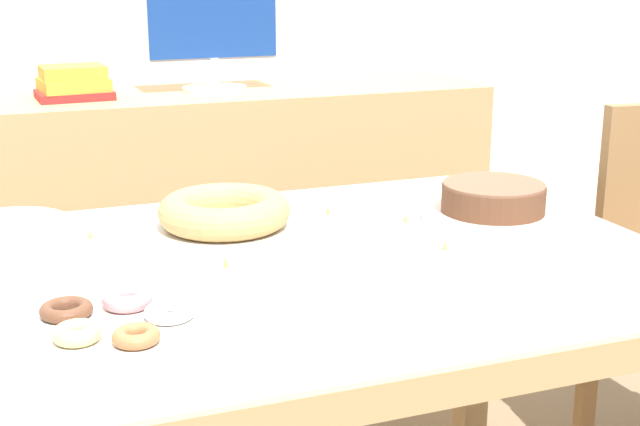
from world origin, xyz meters
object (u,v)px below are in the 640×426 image
cake_chocolate_round (493,202)px  tealight_centre (405,225)px  tealight_near_front (445,253)px  tealight_left_edge (328,217)px  computer_monitor (213,30)px  pastry_platter (115,325)px  tealight_near_cakes (226,271)px  tealight_right_edge (90,241)px  book_stack (74,83)px  cake_golden_bundt (224,214)px  plate_stack (10,246)px

cake_chocolate_round → tealight_centre: cake_chocolate_round is taller
tealight_near_front → tealight_left_edge: same height
computer_monitor → pastry_platter: (-0.53, -1.46, -0.31)m
tealight_centre → tealight_near_cakes: bearing=-161.4°
computer_monitor → tealight_right_edge: size_ratio=10.60×
computer_monitor → cake_chocolate_round: bearing=-73.8°
book_stack → tealight_right_edge: book_stack is taller
tealight_near_front → tealight_right_edge: bearing=153.2°
book_stack → cake_golden_bundt: book_stack is taller
cake_golden_bundt → tealight_left_edge: size_ratio=7.55×
computer_monitor → cake_chocolate_round: computer_monitor is taller
pastry_platter → tealight_near_cakes: pastry_platter is taller
tealight_right_edge → tealight_near_front: same height
computer_monitor → cake_golden_bundt: computer_monitor is taller
computer_monitor → tealight_near_front: 1.37m
tealight_right_edge → tealight_centre: same height
book_stack → pastry_platter: (-0.10, -1.46, -0.17)m
cake_golden_bundt → pastry_platter: size_ratio=0.86×
pastry_platter → tealight_near_front: (0.63, 0.13, -0.00)m
plate_stack → tealight_near_cakes: bearing=-25.3°
plate_stack → tealight_near_cakes: plate_stack is taller
cake_golden_bundt → tealight_right_edge: cake_golden_bundt is taller
cake_golden_bundt → pastry_platter: 0.52m
computer_monitor → plate_stack: computer_monitor is taller
tealight_left_edge → cake_golden_bundt: bearing=179.1°
tealight_right_edge → tealight_near_cakes: bearing=-52.1°
book_stack → tealight_near_cakes: bearing=-84.9°
pastry_platter → tealight_centre: 0.71m
cake_golden_bundt → tealight_right_edge: size_ratio=7.55×
cake_golden_bundt → tealight_centre: (0.35, -0.11, -0.03)m
book_stack → tealight_right_edge: size_ratio=5.59×
tealight_centre → tealight_near_cakes: size_ratio=1.00×
tealight_centre → pastry_platter: bearing=-153.2°
tealight_right_edge → tealight_near_cakes: (0.20, -0.26, 0.00)m
plate_stack → tealight_near_front: (0.76, -0.21, -0.03)m
book_stack → plate_stack: size_ratio=1.07×
tealight_centre → cake_chocolate_round: bearing=4.6°
computer_monitor → tealight_left_edge: bearing=-91.2°
tealight_near_cakes → pastry_platter: bearing=-140.3°
cake_golden_bundt → tealight_right_edge: (-0.27, 0.01, -0.03)m
book_stack → cake_golden_bundt: size_ratio=0.74×
plate_stack → tealight_right_edge: plate_stack is taller
plate_stack → book_stack: bearing=78.1°
cake_golden_bundt → plate_stack: bearing=-168.1°
computer_monitor → book_stack: (-0.43, 0.00, -0.14)m
tealight_near_front → computer_monitor: bearing=94.2°
tealight_right_edge → cake_golden_bundt: bearing=-1.1°
tealight_right_edge → tealight_centre: bearing=-10.7°
plate_stack → tealight_left_edge: bearing=7.5°
tealight_near_front → tealight_centre: same height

